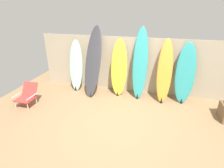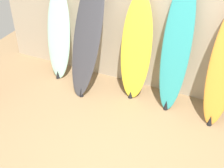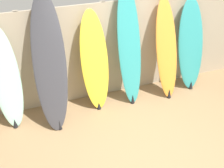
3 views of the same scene
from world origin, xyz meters
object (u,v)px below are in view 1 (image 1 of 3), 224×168
Objects in this scene: surfboard_seafoam_0 at (76,66)px; surfboard_teal_3 at (140,65)px; surfboard_teal_5 at (185,74)px; surfboard_charcoal_1 at (93,62)px; surfboard_yellow_2 at (119,68)px; surfboard_orange_4 at (165,72)px; beach_chair at (27,94)px.

surfboard_teal_3 reaches higher than surfboard_seafoam_0.
surfboard_teal_3 reaches higher than surfboard_teal_5.
surfboard_yellow_2 is (0.80, 0.17, -0.18)m from surfboard_charcoal_1.
surfboard_yellow_2 is 1.96m from surfboard_teal_5.
surfboard_yellow_2 is at bearing 11.74° from surfboard_charcoal_1.
surfboard_seafoam_0 is 1.48m from surfboard_yellow_2.
surfboard_orange_4 is 4.06m from beach_chair.
surfboard_orange_4 is 2.96× the size of beach_chair.
surfboard_yellow_2 is (1.48, 0.00, 0.05)m from surfboard_seafoam_0.
surfboard_teal_5 is at bearing -5.99° from beach_chair.
surfboard_teal_3 is 3.43m from beach_chair.
surfboard_teal_3 reaches higher than beach_chair.
surfboard_seafoam_0 is 1.73m from beach_chair.
beach_chair is (-1.62, -1.20, -0.74)m from surfboard_charcoal_1.
surfboard_seafoam_0 is 2.14m from surfboard_teal_3.
surfboard_teal_5 is 2.83× the size of beach_chair.
surfboard_teal_3 is at bearing 175.89° from surfboard_orange_4.
surfboard_yellow_2 is 0.96× the size of surfboard_orange_4.
surfboard_teal_3 is 1.16× the size of surfboard_orange_4.
beach_chair is (-3.06, -1.36, -0.73)m from surfboard_teal_3.
surfboard_teal_3 is 3.43× the size of beach_chair.
beach_chair is at bearing -143.55° from surfboard_charcoal_1.
surfboard_charcoal_1 is 1.21× the size of surfboard_yellow_2.
surfboard_seafoam_0 is at bearing 166.35° from surfboard_charcoal_1.
surfboard_charcoal_1 is (0.68, -0.16, 0.23)m from surfboard_seafoam_0.
surfboard_orange_4 is 0.58m from surfboard_teal_5.
surfboard_teal_3 is at bearing -178.98° from surfboard_teal_5.
surfboard_orange_4 reaches higher than beach_chair.
surfboard_teal_5 is 4.62m from beach_chair.
surfboard_seafoam_0 is 0.95× the size of surfboard_teal_5.
beach_chair is (-2.42, -1.36, -0.56)m from surfboard_yellow_2.
surfboard_seafoam_0 is 2.86m from surfboard_orange_4.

